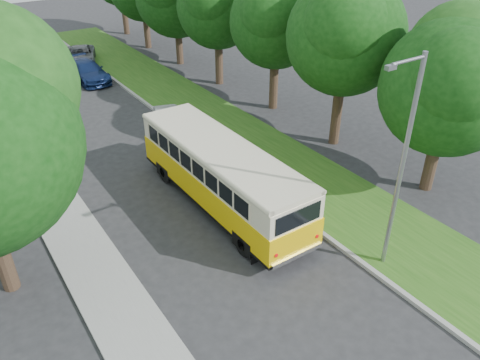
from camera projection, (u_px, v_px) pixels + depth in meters
ground at (251, 269)px, 17.30m from camera, size 120.00×120.00×0.00m
curb at (252, 182)px, 22.54m from camera, size 0.20×70.00×0.15m
grass_verge at (290, 168)px, 23.68m from camera, size 4.50×70.00×0.13m
sidewalk at (79, 244)px, 18.50m from camera, size 2.20×70.00×0.12m
treeline at (124, 11)px, 28.52m from camera, size 24.27×41.91×9.46m
lamppost_near at (401, 162)px, 15.30m from camera, size 1.71×0.16×8.00m
lamppost_far at (0, 71)px, 24.26m from camera, size 1.71×0.16×7.50m
warning_sign at (34, 140)px, 22.74m from camera, size 0.56×0.10×2.50m
vintage_bus at (221, 176)px, 20.14m from camera, size 2.67×10.21×3.03m
car_silver at (186, 149)px, 24.11m from camera, size 2.72×4.45×1.41m
car_white at (168, 121)px, 27.35m from camera, size 2.47×4.05×1.26m
car_blue at (87, 71)px, 34.93m from camera, size 2.33×5.23×1.49m
car_grey at (80, 56)px, 38.54m from camera, size 3.80×5.45×1.38m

